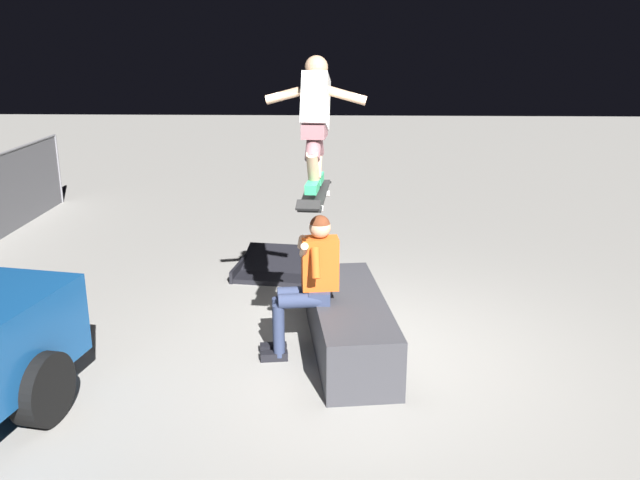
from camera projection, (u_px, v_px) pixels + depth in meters
ground_plane at (355, 354)px, 6.54m from camera, size 40.00×40.00×0.00m
ledge_box_main at (349, 325)px, 6.51m from camera, size 2.11×0.94×0.56m
person_sitting_on_ledge at (308, 278)px, 6.30m from camera, size 0.60×0.78×1.39m
skateboard at (315, 195)px, 5.93m from camera, size 1.03×0.28×0.13m
skater_airborne at (315, 116)px, 5.78m from camera, size 0.63×0.89×1.12m
kicker_ramp at (278, 269)px, 8.73m from camera, size 1.10×1.14×0.34m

